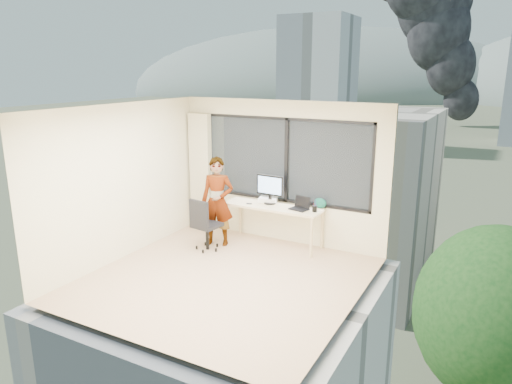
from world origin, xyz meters
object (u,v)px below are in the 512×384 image
Objects in this scene: game_console at (268,199)px; laptop at (299,204)px; handbag at (320,203)px; desk at (273,225)px; monitor at (270,189)px; chair at (207,224)px; person at (217,202)px.

laptop is at bearing -28.98° from game_console.
game_console is 1.00m from handbag.
handbag reaches higher than game_console.
laptop reaches higher than desk.
chair is at bearing -131.09° from monitor.
chair is at bearing -155.12° from handbag.
person is at bearing -153.82° from desk.
handbag is at bearing 38.63° from chair.
chair is 1.80× the size of monitor.
desk is 7.73× the size of handbag.
game_console is at bearing 60.56° from chair.
person is (0.02, 0.33, 0.32)m from chair.
desk is at bearing -29.81° from monitor.
game_console is (-0.19, 0.17, 0.41)m from desk.
monitor is (0.82, 0.84, 0.53)m from chair.
handbag is (0.80, 0.23, 0.46)m from desk.
chair is 2.94× the size of game_console.
monitor is (0.80, 0.51, 0.21)m from person.
handbag is (1.72, 1.01, 0.35)m from chair.
chair reaches higher than laptop.
game_console is at bearing 23.16° from person.
monitor is 1.63× the size of game_console.
handbag is (0.91, 0.17, -0.18)m from monitor.
person reaches higher than desk.
desk is at bearing 8.52° from person.
handbag is at bearing -9.41° from game_console.
person is 1.48m from laptop.
handbag is at bearing 13.53° from monitor.
chair is 2.91× the size of laptop.
person is at bearing -151.23° from laptop.
monitor reaches higher than game_console.
monitor is 0.64m from laptop.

